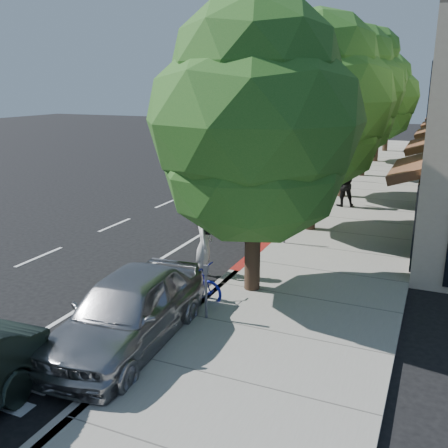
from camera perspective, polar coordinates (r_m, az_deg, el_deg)
The scene contains 18 objects.
ground at distance 15.07m, azimuth 2.64°, elevation -4.58°, with size 120.00×120.00×0.00m, color black.
sidewalk at distance 22.00m, azimuth 15.81°, elevation 1.58°, with size 4.60×56.00×0.15m, color gray.
curb at distance 22.40m, azimuth 9.99°, elevation 2.19°, with size 0.30×56.00×0.15m, color #9E998E.
curb_red_segment at distance 15.93m, azimuth 3.93°, elevation -3.18°, with size 0.32×4.00×0.15m, color maroon.
street_tree_0 at distance 11.98m, azimuth 3.51°, elevation 11.26°, with size 5.19×5.19×7.24m.
street_tree_1 at distance 17.71m, azimuth 10.40°, elevation 13.38°, with size 5.39×5.39×7.67m.
street_tree_2 at distance 23.58m, azimuth 13.94°, elevation 14.25°, with size 5.05×5.05×7.86m.
street_tree_3 at distance 29.51m, azimuth 16.11°, elevation 15.25°, with size 4.28×4.28×8.28m.
street_tree_4 at distance 35.47m, azimuth 17.37°, elevation 13.63°, with size 5.19×5.19×7.32m.
street_tree_5 at distance 41.43m, azimuth 18.38°, elevation 13.86°, with size 4.11×4.11×7.11m.
cyclist at distance 13.72m, azimuth -2.27°, elevation -2.34°, with size 0.71×0.47×1.95m, color silver.
bicycle at distance 12.49m, azimuth -4.13°, elevation -6.53°, with size 0.67×1.91×1.00m, color #151C93.
silver_suv at distance 20.52m, azimuth 2.43°, elevation 3.45°, with size 2.88×6.25×1.74m, color silver.
dark_sedan at distance 25.44m, azimuth 7.52°, elevation 5.61°, with size 1.73×4.97×1.64m, color black.
white_pickup at distance 29.49m, azimuth 9.73°, elevation 6.73°, with size 2.06×5.06×1.47m, color silver.
dark_suv_far at distance 36.49m, azimuth 13.63°, elevation 8.34°, with size 1.93×4.79×1.63m, color black.
near_car_a at distance 10.46m, azimuth -10.96°, elevation -9.69°, with size 1.85×4.61×1.57m, color #A2A2A7.
pedestrian at distance 21.94m, azimuth 13.55°, elevation 4.48°, with size 0.94×0.73×1.93m, color black.
Camera 1 is at (5.00, -13.22, 5.22)m, focal length 40.00 mm.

